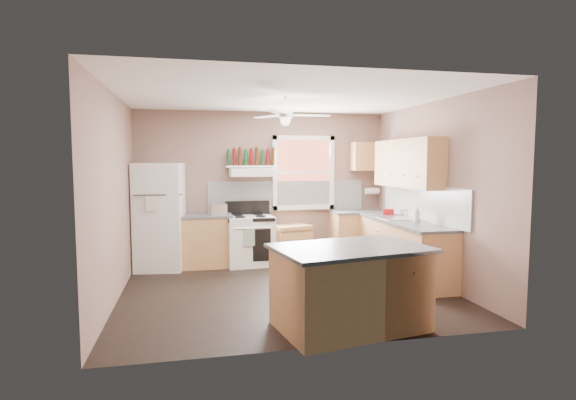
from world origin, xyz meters
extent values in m
plane|color=black|center=(0.00, 0.00, 0.00)|extent=(4.50, 4.50, 0.00)
plane|color=white|center=(0.00, 0.00, 2.70)|extent=(4.50, 4.50, 0.00)
cube|color=#7A5C51|center=(0.00, 2.02, 1.35)|extent=(4.50, 0.05, 2.70)
cube|color=#7A5C51|center=(2.27, 0.00, 1.35)|extent=(0.05, 4.00, 2.70)
cube|color=#7A5C51|center=(-2.27, 0.00, 1.35)|extent=(0.05, 4.00, 2.70)
cube|color=white|center=(0.45, 1.99, 1.18)|extent=(2.90, 0.03, 0.55)
cube|color=white|center=(2.23, 0.30, 1.18)|extent=(0.03, 2.60, 0.55)
cube|color=brown|center=(0.75, 1.98, 1.60)|extent=(1.00, 0.02, 1.20)
cube|color=white|center=(0.75, 1.96, 1.60)|extent=(1.16, 0.07, 1.36)
cube|color=white|center=(-1.80, 1.66, 0.89)|extent=(0.85, 0.83, 1.79)
cube|color=#A87546|center=(-1.06, 1.70, 0.43)|extent=(0.90, 0.60, 0.86)
cube|color=#474749|center=(-1.06, 1.70, 0.88)|extent=(0.92, 0.62, 0.04)
cube|color=silver|center=(-0.83, 1.66, 0.99)|extent=(0.29, 0.18, 0.18)
cube|color=white|center=(-0.30, 1.63, 0.43)|extent=(0.83, 0.69, 0.86)
cube|color=white|center=(-0.23, 1.75, 1.62)|extent=(0.78, 0.50, 0.14)
cube|color=white|center=(-0.23, 1.87, 1.72)|extent=(0.90, 0.26, 0.03)
cube|color=#A87546|center=(0.47, 1.75, 0.33)|extent=(0.76, 0.60, 0.66)
cube|color=#A87546|center=(1.75, 1.70, 0.43)|extent=(1.00, 0.60, 0.86)
cube|color=#A87546|center=(1.95, 0.30, 0.43)|extent=(0.60, 2.20, 0.86)
cube|color=#474749|center=(1.75, 1.70, 0.88)|extent=(1.02, 0.62, 0.04)
cube|color=#474749|center=(1.94, 0.30, 0.88)|extent=(0.62, 2.22, 0.04)
cube|color=silver|center=(1.94, 0.50, 0.90)|extent=(0.55, 0.45, 0.03)
cylinder|color=silver|center=(2.10, 0.50, 0.97)|extent=(0.03, 0.03, 0.14)
cube|color=#A87546|center=(2.08, 0.50, 1.78)|extent=(0.33, 1.80, 0.76)
cube|color=#A87546|center=(1.95, 1.83, 1.90)|extent=(0.60, 0.33, 0.52)
cylinder|color=white|center=(2.07, 1.86, 1.25)|extent=(0.26, 0.12, 0.12)
cube|color=#A87546|center=(0.39, -1.55, 0.43)|extent=(1.67, 1.22, 0.86)
cube|color=#474749|center=(0.39, -1.55, 0.88)|extent=(1.78, 1.33, 0.04)
cylinder|color=white|center=(0.00, 0.00, 2.45)|extent=(0.20, 0.20, 0.08)
imported|color=silver|center=(2.01, 0.02, 1.03)|extent=(0.14, 0.14, 0.26)
cube|color=#B50F14|center=(2.01, 1.02, 0.95)|extent=(0.21, 0.17, 0.10)
cylinder|color=#143819|center=(-0.63, 1.87, 1.87)|extent=(0.06, 0.06, 0.27)
cylinder|color=#590F0F|center=(-0.53, 1.87, 1.88)|extent=(0.06, 0.06, 0.29)
cylinder|color=#3F230F|center=(-0.43, 1.87, 1.89)|extent=(0.06, 0.06, 0.31)
cylinder|color=#143819|center=(-0.33, 1.87, 1.87)|extent=(0.06, 0.06, 0.27)
cylinder|color=#590F0F|center=(-0.23, 1.87, 1.88)|extent=(0.06, 0.06, 0.29)
cylinder|color=#3F230F|center=(-0.13, 1.87, 1.89)|extent=(0.06, 0.06, 0.31)
cylinder|color=#143819|center=(-0.03, 1.87, 1.87)|extent=(0.06, 0.06, 0.27)
cylinder|color=#590F0F|center=(0.07, 1.87, 1.88)|extent=(0.06, 0.06, 0.29)
cylinder|color=#3F230F|center=(0.17, 1.87, 1.89)|extent=(0.06, 0.06, 0.31)
camera|label=1|loc=(-1.27, -6.08, 1.82)|focal=28.00mm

